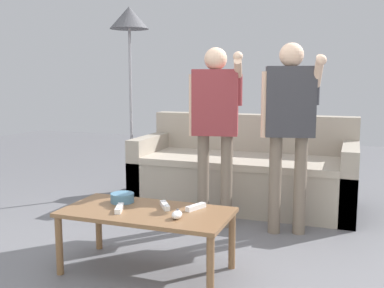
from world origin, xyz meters
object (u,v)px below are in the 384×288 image
Objects in this scene: coffee_table at (147,218)px; snack_bowl at (122,198)px; player_right at (290,116)px; game_remote_wand_far at (196,207)px; game_remote_nunchuk at (177,215)px; floor_lamp at (129,29)px; game_remote_wand_near at (119,208)px; player_center at (215,116)px; couch at (244,173)px; game_remote_wand_spare at (165,206)px.

snack_bowl reaches higher than coffee_table.
snack_bowl is 1.39m from player_right.
game_remote_wand_far is (-0.44, -0.88, -0.51)m from player_right.
game_remote_nunchuk is at bearing -100.69° from game_remote_wand_far.
game_remote_wand_near is (0.85, -1.78, -1.29)m from floor_lamp.
player_center is at bearing 95.39° from game_remote_nunchuk.
player_right is 1.11m from game_remote_wand_far.
player_center is at bearing 82.05° from coffee_table.
coffee_table is at bearing -97.95° from player_center.
snack_bowl is at bearing -136.57° from player_right.
player_right is (0.48, 1.10, 0.50)m from game_remote_nunchuk.
floor_lamp is (-1.24, 1.80, 1.28)m from game_remote_nunchuk.
couch is 13.25× the size of game_remote_wand_far.
game_remote_wand_near is (-0.29, -1.05, -0.50)m from player_center.
snack_bowl reaches higher than game_remote_wand_far.
game_remote_wand_near is at bearing -156.78° from coffee_table.
coffee_table is 6.51× the size of game_remote_wand_near.
couch reaches higher than game_remote_wand_far.
game_remote_wand_far is 1.03× the size of game_remote_wand_spare.
game_remote_nunchuk reaches higher than coffee_table.
player_center reaches higher than coffee_table.
player_center reaches higher than game_remote_wand_spare.
game_remote_wand_near is (-0.15, -0.07, 0.06)m from coffee_table.
coffee_table is at bearing -134.77° from game_remote_wand_spare.
game_remote_wand_near reaches higher than coffee_table.
coffee_table is 0.72× the size of player_center.
player_center is 1.20m from game_remote_wand_near.
coffee_table is 2.40m from floor_lamp.
floor_lamp is (-1.21, 0.00, 1.40)m from couch.
floor_lamp is 12.42× the size of game_remote_wand_far.
game_remote_wand_near is 0.47m from game_remote_wand_far.
player_center is 0.98× the size of player_right.
couch is 1.40× the size of player_right.
game_remote_nunchuk is 0.06× the size of player_center.
game_remote_wand_near is at bearing -129.06° from player_right.
snack_bowl is 1.74× the size of game_remote_nunchuk.
coffee_table is 6.95× the size of game_remote_wand_spare.
player_right is at bearing 50.94° from game_remote_wand_near.
couch reaches higher than snack_bowl.
game_remote_wand_spare is (-0.12, -1.63, 0.11)m from couch.
floor_lamp is at bearing 157.58° from player_right.
game_remote_nunchuk is 0.39m from game_remote_wand_near.
floor_lamp is at bearing 147.21° from player_center.
game_remote_wand_far is (0.51, 0.01, -0.01)m from snack_bowl.
floor_lamp is 2.01m from player_right.
player_right is at bearing -22.42° from floor_lamp.
player_right reaches higher than couch.
snack_bowl is at bearing 113.34° from game_remote_wand_near.
coffee_table is at bearing -97.02° from couch.
game_remote_nunchuk is at bearing -89.12° from couch.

